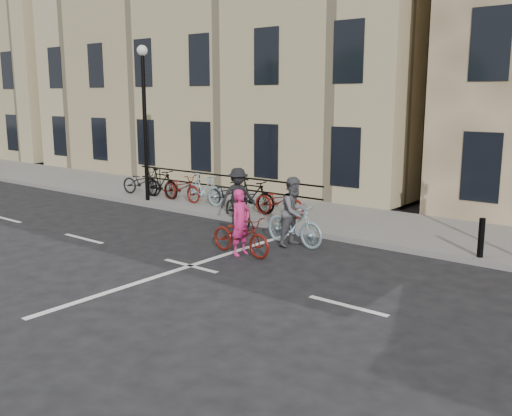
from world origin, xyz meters
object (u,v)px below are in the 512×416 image
Objects in this scene: lamp_post at (144,104)px; cyclist_dark at (238,202)px; cyclist_grey at (294,218)px; cyclist_pink at (241,232)px.

cyclist_dark is at bearing -6.20° from lamp_post.
cyclist_grey is 0.95× the size of cyclist_dark.
lamp_post is at bearing 85.73° from cyclist_grey.
cyclist_dark reaches higher than cyclist_pink.
cyclist_pink is (6.77, -2.96, -2.94)m from lamp_post.
lamp_post is 7.95m from cyclist_pink.
cyclist_grey is at bearing -81.49° from cyclist_dark.
lamp_post reaches higher than cyclist_pink.
cyclist_dark is (-2.17, 2.46, 0.12)m from cyclist_pink.
cyclist_grey is at bearing -11.43° from lamp_post.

